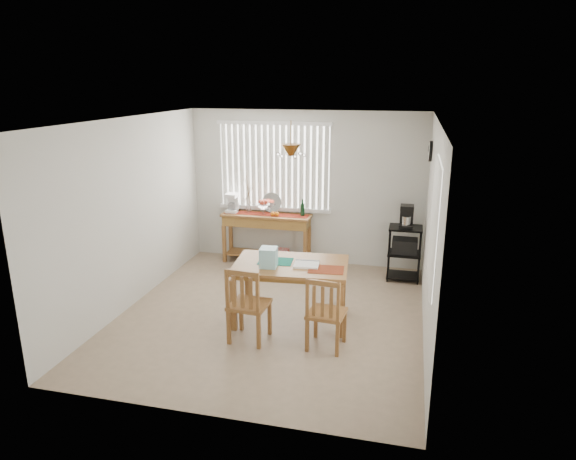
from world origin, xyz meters
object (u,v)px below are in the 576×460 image
(dining_table, at_px, (291,270))
(chair_left, at_px, (248,305))
(cart_items, at_px, (407,217))
(chair_right, at_px, (326,314))
(wire_cart, at_px, (405,248))
(sideboard, at_px, (267,226))

(dining_table, bearing_deg, chair_left, -117.60)
(cart_items, bearing_deg, chair_right, -108.66)
(wire_cart, relative_size, cart_items, 2.43)
(dining_table, height_order, chair_right, chair_right)
(wire_cart, height_order, dining_table, wire_cart)
(wire_cart, distance_m, cart_items, 0.51)
(cart_items, xyz_separation_m, dining_table, (-1.41, -1.82, -0.34))
(sideboard, relative_size, chair_right, 1.67)
(sideboard, height_order, chair_right, chair_right)
(sideboard, height_order, dining_table, sideboard)
(wire_cart, height_order, chair_left, chair_left)
(wire_cart, distance_m, dining_table, 2.30)
(wire_cart, height_order, chair_right, chair_right)
(wire_cart, distance_m, chair_right, 2.61)
(cart_items, bearing_deg, dining_table, -127.86)
(wire_cart, xyz_separation_m, chair_left, (-1.78, -2.51, -0.05))
(dining_table, relative_size, chair_left, 1.59)
(cart_items, bearing_deg, wire_cart, -90.00)
(wire_cart, bearing_deg, sideboard, 173.47)
(wire_cart, bearing_deg, chair_right, -108.73)
(sideboard, xyz_separation_m, cart_items, (2.33, -0.26, 0.39))
(dining_table, bearing_deg, cart_items, 52.14)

